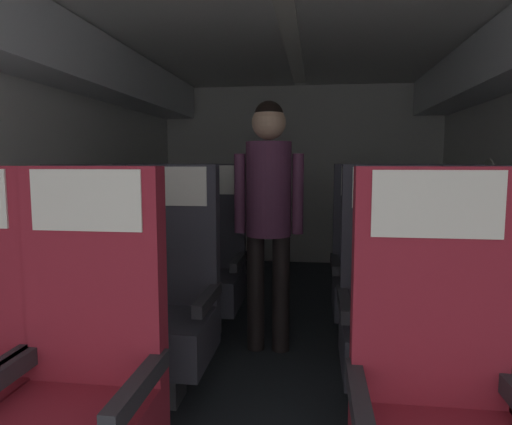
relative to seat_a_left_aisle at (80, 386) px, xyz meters
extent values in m
cube|color=#23282D|center=(0.55, 1.28, -0.50)|extent=(3.49, 6.01, 0.02)
cube|color=silver|center=(-1.10, 1.28, 0.56)|extent=(0.08, 5.61, 2.10)
cube|color=silver|center=(0.55, 4.11, 0.56)|extent=(3.37, 0.06, 2.10)
cube|color=silver|center=(-0.87, 1.28, 1.39)|extent=(0.37, 5.39, 0.36)
cube|color=white|center=(0.55, 1.28, 1.57)|extent=(0.12, 5.05, 0.02)
cylinder|color=white|center=(2.15, 2.69, 0.61)|extent=(0.01, 0.26, 0.26)
cube|color=maroon|center=(0.00, 0.13, 0.33)|extent=(0.47, 0.09, 0.74)
cube|color=#28282D|center=(0.23, -0.07, 0.05)|extent=(0.05, 0.42, 0.06)
cube|color=silver|center=(0.00, 0.09, 0.58)|extent=(0.38, 0.01, 0.20)
cube|color=maroon|center=(1.09, 0.14, 0.33)|extent=(0.47, 0.09, 0.74)
cube|color=#28282D|center=(0.86, -0.06, 0.05)|extent=(0.05, 0.42, 0.06)
cube|color=silver|center=(1.09, 0.09, 0.58)|extent=(0.38, 0.01, 0.20)
cube|color=#38383D|center=(-0.48, 0.79, -0.38)|extent=(0.17, 0.18, 0.22)
cube|color=#33333D|center=(-0.48, 0.79, -0.15)|extent=(0.47, 0.50, 0.22)
cube|color=#33333D|center=(-0.48, 0.99, 0.33)|extent=(0.47, 0.09, 0.74)
cube|color=#28282D|center=(-0.25, 0.79, 0.05)|extent=(0.05, 0.42, 0.06)
cube|color=#28282D|center=(-0.70, 0.79, 0.05)|extent=(0.05, 0.42, 0.06)
cube|color=silver|center=(-0.48, 0.94, 0.58)|extent=(0.38, 0.01, 0.20)
cube|color=#38383D|center=(0.00, 0.80, -0.38)|extent=(0.17, 0.18, 0.22)
cube|color=#33333D|center=(0.00, 0.80, -0.15)|extent=(0.47, 0.50, 0.22)
cube|color=#33333D|center=(0.00, 1.00, 0.33)|extent=(0.47, 0.09, 0.74)
cube|color=#28282D|center=(0.22, 0.80, 0.05)|extent=(0.05, 0.42, 0.06)
cube|color=#28282D|center=(-0.23, 0.80, 0.05)|extent=(0.05, 0.42, 0.06)
cube|color=silver|center=(0.00, 0.95, 0.58)|extent=(0.38, 0.01, 0.20)
cube|color=#38383D|center=(1.56, 0.79, -0.38)|extent=(0.17, 0.18, 0.22)
cube|color=#33333D|center=(1.56, 0.79, -0.15)|extent=(0.47, 0.50, 0.22)
cube|color=#33333D|center=(1.56, 1.00, 0.33)|extent=(0.47, 0.09, 0.74)
cube|color=#28282D|center=(1.34, 0.79, 0.05)|extent=(0.05, 0.42, 0.06)
cube|color=silver|center=(1.56, 0.95, 0.58)|extent=(0.38, 0.01, 0.20)
cube|color=#38383D|center=(1.10, 0.81, -0.38)|extent=(0.17, 0.18, 0.22)
cube|color=#33333D|center=(1.10, 0.81, -0.15)|extent=(0.47, 0.50, 0.22)
cube|color=#33333D|center=(1.10, 1.02, 0.33)|extent=(0.47, 0.09, 0.74)
cube|color=#28282D|center=(1.32, 0.81, 0.05)|extent=(0.05, 0.42, 0.06)
cube|color=#28282D|center=(0.87, 0.81, 0.05)|extent=(0.05, 0.42, 0.06)
cube|color=silver|center=(1.10, 0.97, 0.58)|extent=(0.38, 0.01, 0.20)
cube|color=#38383D|center=(-0.47, 1.64, -0.38)|extent=(0.17, 0.18, 0.22)
cube|color=#33333D|center=(-0.47, 1.64, -0.15)|extent=(0.47, 0.50, 0.22)
cube|color=#33333D|center=(-0.47, 1.85, 0.33)|extent=(0.47, 0.09, 0.74)
cube|color=#28282D|center=(-0.25, 1.64, 0.05)|extent=(0.05, 0.42, 0.06)
cube|color=#28282D|center=(-0.70, 1.64, 0.05)|extent=(0.05, 0.42, 0.06)
cube|color=silver|center=(-0.47, 1.80, 0.58)|extent=(0.38, 0.01, 0.20)
cube|color=#38383D|center=(0.01, 1.64, -0.38)|extent=(0.17, 0.18, 0.22)
cube|color=#33333D|center=(0.01, 1.64, -0.15)|extent=(0.47, 0.50, 0.22)
cube|color=#33333D|center=(0.01, 1.85, 0.33)|extent=(0.47, 0.09, 0.74)
cube|color=#28282D|center=(0.23, 1.64, 0.05)|extent=(0.05, 0.42, 0.06)
cube|color=#28282D|center=(-0.22, 1.64, 0.05)|extent=(0.05, 0.42, 0.06)
cube|color=silver|center=(0.01, 1.80, 0.58)|extent=(0.38, 0.01, 0.20)
cube|color=#38383D|center=(1.57, 1.64, -0.38)|extent=(0.17, 0.18, 0.22)
cube|color=#33333D|center=(1.57, 1.64, -0.15)|extent=(0.47, 0.50, 0.22)
cube|color=#33333D|center=(1.57, 1.84, 0.33)|extent=(0.47, 0.09, 0.74)
cube|color=#28282D|center=(1.79, 1.64, 0.05)|extent=(0.05, 0.42, 0.06)
cube|color=#28282D|center=(1.34, 1.64, 0.05)|extent=(0.05, 0.42, 0.06)
cube|color=silver|center=(1.57, 1.80, 0.58)|extent=(0.38, 0.01, 0.20)
cube|color=#38383D|center=(1.09, 1.65, -0.38)|extent=(0.17, 0.18, 0.22)
cube|color=#33333D|center=(1.09, 1.65, -0.15)|extent=(0.47, 0.50, 0.22)
cube|color=#33333D|center=(1.09, 1.86, 0.33)|extent=(0.47, 0.09, 0.74)
cube|color=#28282D|center=(1.32, 1.65, 0.05)|extent=(0.05, 0.42, 0.06)
cube|color=#28282D|center=(0.87, 1.65, 0.05)|extent=(0.05, 0.42, 0.06)
cube|color=silver|center=(1.09, 1.81, 0.58)|extent=(0.38, 0.01, 0.20)
cylinder|color=black|center=(0.37, 1.50, -0.12)|extent=(0.11, 0.11, 0.74)
cylinder|color=black|center=(0.53, 1.50, -0.12)|extent=(0.11, 0.11, 0.74)
cylinder|color=#5B2D4C|center=(0.45, 1.50, 0.54)|extent=(0.28, 0.28, 0.58)
cylinder|color=#5B2D4C|center=(0.27, 1.50, 0.51)|extent=(0.07, 0.07, 0.49)
cylinder|color=#5B2D4C|center=(0.63, 1.50, 0.51)|extent=(0.07, 0.07, 0.49)
sphere|color=tan|center=(0.45, 1.50, 0.94)|extent=(0.21, 0.21, 0.21)
sphere|color=black|center=(0.45, 1.50, 0.99)|extent=(0.18, 0.18, 0.18)
camera|label=1|loc=(0.74, -1.28, 0.71)|focal=31.83mm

